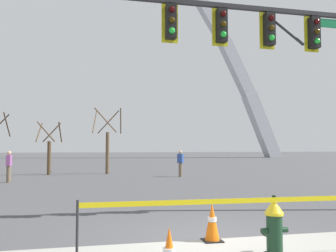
{
  "coord_description": "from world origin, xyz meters",
  "views": [
    {
      "loc": [
        -2.39,
        -6.74,
        1.78
      ],
      "look_at": [
        0.17,
        5.0,
        2.5
      ],
      "focal_mm": 38.1,
      "sensor_mm": 36.0,
      "label": 1
    }
  ],
  "objects": [
    {
      "name": "ground_plane",
      "position": [
        0.0,
        0.0,
        0.0
      ],
      "size": [
        240.0,
        240.0,
        0.0
      ],
      "primitive_type": "plane",
      "color": "#474749"
    },
    {
      "name": "fire_hydrant",
      "position": [
        0.57,
        -1.32,
        0.47
      ],
      "size": [
        0.46,
        0.48,
        0.99
      ],
      "color": "black",
      "rests_on": "ground"
    },
    {
      "name": "caution_tape_barrier",
      "position": [
        0.71,
        -1.39,
        0.71
      ],
      "size": [
        6.59,
        0.25,
        1.0
      ],
      "color": "#232326",
      "rests_on": "ground"
    },
    {
      "name": "traffic_cone_by_hydrant",
      "position": [
        -0.11,
        -0.23,
        0.36
      ],
      "size": [
        0.36,
        0.36,
        0.73
      ],
      "color": "black",
      "rests_on": "ground"
    },
    {
      "name": "traffic_signal_gantry",
      "position": [
        2.84,
        2.13,
        4.4
      ],
      "size": [
        7.82,
        0.44,
        6.0
      ],
      "color": "#232326",
      "rests_on": "ground"
    },
    {
      "name": "monument_arch",
      "position": [
        -0.0,
        50.36,
        17.63
      ],
      "size": [
        60.05,
        2.15,
        39.1
      ],
      "color": "#B2B5BC",
      "rests_on": "ground"
    },
    {
      "name": "tree_left_mid",
      "position": [
        -5.0,
        17.59,
        1.52
      ],
      "size": [
        1.59,
        1.6,
        3.43
      ],
      "color": "brown",
      "rests_on": "ground"
    },
    {
      "name": "tree_center_left",
      "position": [
        -1.26,
        17.57,
        1.95
      ],
      "size": [
        2.02,
        2.03,
        4.39
      ],
      "color": "brown",
      "rests_on": "ground"
    },
    {
      "name": "pedestrian_walking_left",
      "position": [
        2.97,
        14.27,
        0.82
      ],
      "size": [
        0.38,
        0.38,
        1.59
      ],
      "color": "brown",
      "rests_on": "ground"
    },
    {
      "name": "pedestrian_standing_center",
      "position": [
        -6.42,
        12.73,
        0.82
      ],
      "size": [
        0.23,
        0.36,
        1.59
      ],
      "color": "brown",
      "rests_on": "ground"
    }
  ]
}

